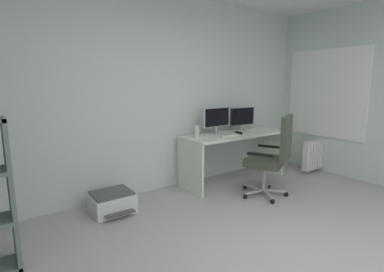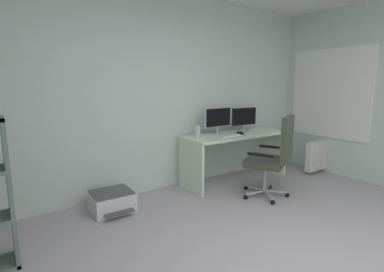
{
  "view_description": "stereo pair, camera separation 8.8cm",
  "coord_description": "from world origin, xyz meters",
  "px_view_note": "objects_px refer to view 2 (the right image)",
  "views": [
    {
      "loc": [
        -1.95,
        -1.01,
        1.5
      ],
      "look_at": [
        0.14,
        1.9,
        0.85
      ],
      "focal_mm": 27.82,
      "sensor_mm": 36.0,
      "label": 1
    },
    {
      "loc": [
        -1.88,
        -1.06,
        1.5
      ],
      "look_at": [
        0.14,
        1.9,
        0.85
      ],
      "focal_mm": 27.82,
      "sensor_mm": 36.0,
      "label": 2
    }
  ],
  "objects_px": {
    "monitor_secondary": "(244,118)",
    "desktop_speaker": "(198,131)",
    "printer": "(112,201)",
    "keyboard": "(229,135)",
    "computer_mouse": "(240,133)",
    "radiator": "(321,155)",
    "monitor_main": "(218,118)",
    "desk": "(235,145)",
    "office_chair": "(274,154)"
  },
  "relations": [
    {
      "from": "monitor_secondary",
      "to": "desktop_speaker",
      "type": "height_order",
      "value": "monitor_secondary"
    },
    {
      "from": "printer",
      "to": "keyboard",
      "type": "bearing_deg",
      "value": -3.71
    },
    {
      "from": "keyboard",
      "to": "desktop_speaker",
      "type": "xyz_separation_m",
      "value": [
        -0.44,
        0.16,
        0.07
      ]
    },
    {
      "from": "computer_mouse",
      "to": "radiator",
      "type": "distance_m",
      "value": 1.62
    },
    {
      "from": "monitor_main",
      "to": "desktop_speaker",
      "type": "xyz_separation_m",
      "value": [
        -0.39,
        -0.05,
        -0.15
      ]
    },
    {
      "from": "computer_mouse",
      "to": "desktop_speaker",
      "type": "xyz_separation_m",
      "value": [
        -0.67,
        0.14,
        0.07
      ]
    },
    {
      "from": "desk",
      "to": "monitor_secondary",
      "type": "bearing_deg",
      "value": 21.22
    },
    {
      "from": "desk",
      "to": "monitor_main",
      "type": "xyz_separation_m",
      "value": [
        -0.27,
        0.1,
        0.42
      ]
    },
    {
      "from": "monitor_secondary",
      "to": "keyboard",
      "type": "distance_m",
      "value": 0.57
    },
    {
      "from": "computer_mouse",
      "to": "desktop_speaker",
      "type": "distance_m",
      "value": 0.69
    },
    {
      "from": "monitor_main",
      "to": "radiator",
      "type": "distance_m",
      "value": 1.99
    },
    {
      "from": "keyboard",
      "to": "office_chair",
      "type": "bearing_deg",
      "value": -76.88
    },
    {
      "from": "keyboard",
      "to": "printer",
      "type": "height_order",
      "value": "keyboard"
    },
    {
      "from": "office_chair",
      "to": "printer",
      "type": "xyz_separation_m",
      "value": [
        -1.9,
        0.78,
        -0.46
      ]
    },
    {
      "from": "monitor_main",
      "to": "keyboard",
      "type": "height_order",
      "value": "monitor_main"
    },
    {
      "from": "monitor_main",
      "to": "desktop_speaker",
      "type": "relative_size",
      "value": 2.89
    },
    {
      "from": "desk",
      "to": "office_chair",
      "type": "height_order",
      "value": "office_chair"
    },
    {
      "from": "computer_mouse",
      "to": "monitor_main",
      "type": "bearing_deg",
      "value": 151.96
    },
    {
      "from": "desk",
      "to": "computer_mouse",
      "type": "relative_size",
      "value": 16.69
    },
    {
      "from": "desk",
      "to": "desktop_speaker",
      "type": "xyz_separation_m",
      "value": [
        -0.66,
        0.05,
        0.27
      ]
    },
    {
      "from": "monitor_main",
      "to": "office_chair",
      "type": "bearing_deg",
      "value": -75.13
    },
    {
      "from": "desktop_speaker",
      "to": "radiator",
      "type": "bearing_deg",
      "value": -13.65
    },
    {
      "from": "keyboard",
      "to": "office_chair",
      "type": "height_order",
      "value": "office_chair"
    },
    {
      "from": "desk",
      "to": "desktop_speaker",
      "type": "height_order",
      "value": "desktop_speaker"
    },
    {
      "from": "desktop_speaker",
      "to": "keyboard",
      "type": "bearing_deg",
      "value": -20.2
    },
    {
      "from": "monitor_secondary",
      "to": "desktop_speaker",
      "type": "xyz_separation_m",
      "value": [
        -0.93,
        -0.05,
        -0.13
      ]
    },
    {
      "from": "office_chair",
      "to": "printer",
      "type": "distance_m",
      "value": 2.1
    },
    {
      "from": "monitor_main",
      "to": "printer",
      "type": "distance_m",
      "value": 1.88
    },
    {
      "from": "office_chair",
      "to": "printer",
      "type": "height_order",
      "value": "office_chair"
    },
    {
      "from": "monitor_secondary",
      "to": "office_chair",
      "type": "distance_m",
      "value": 1.0
    },
    {
      "from": "desk",
      "to": "printer",
      "type": "height_order",
      "value": "desk"
    },
    {
      "from": "monitor_secondary",
      "to": "computer_mouse",
      "type": "bearing_deg",
      "value": -143.4
    },
    {
      "from": "office_chair",
      "to": "printer",
      "type": "relative_size",
      "value": 2.21
    },
    {
      "from": "keyboard",
      "to": "printer",
      "type": "relative_size",
      "value": 0.69
    },
    {
      "from": "keyboard",
      "to": "computer_mouse",
      "type": "bearing_deg",
      "value": 2.4
    },
    {
      "from": "monitor_main",
      "to": "keyboard",
      "type": "xyz_separation_m",
      "value": [
        0.04,
        -0.21,
        -0.23
      ]
    },
    {
      "from": "computer_mouse",
      "to": "office_chair",
      "type": "relative_size",
      "value": 0.09
    },
    {
      "from": "desk",
      "to": "keyboard",
      "type": "distance_m",
      "value": 0.32
    },
    {
      "from": "computer_mouse",
      "to": "printer",
      "type": "xyz_separation_m",
      "value": [
        -1.95,
        0.09,
        -0.64
      ]
    },
    {
      "from": "monitor_secondary",
      "to": "radiator",
      "type": "bearing_deg",
      "value": -24.72
    },
    {
      "from": "computer_mouse",
      "to": "desktop_speaker",
      "type": "height_order",
      "value": "desktop_speaker"
    },
    {
      "from": "printer",
      "to": "radiator",
      "type": "distance_m",
      "value": 3.49
    },
    {
      "from": "monitor_main",
      "to": "desktop_speaker",
      "type": "distance_m",
      "value": 0.42
    },
    {
      "from": "desk",
      "to": "monitor_main",
      "type": "distance_m",
      "value": 0.51
    },
    {
      "from": "keyboard",
      "to": "computer_mouse",
      "type": "xyz_separation_m",
      "value": [
        0.24,
        0.02,
        0.01
      ]
    },
    {
      "from": "computer_mouse",
      "to": "office_chair",
      "type": "distance_m",
      "value": 0.71
    },
    {
      "from": "desk",
      "to": "radiator",
      "type": "xyz_separation_m",
      "value": [
        1.51,
        -0.47,
        -0.26
      ]
    },
    {
      "from": "monitor_secondary",
      "to": "computer_mouse",
      "type": "distance_m",
      "value": 0.37
    },
    {
      "from": "printer",
      "to": "monitor_secondary",
      "type": "bearing_deg",
      "value": 2.53
    },
    {
      "from": "office_chair",
      "to": "monitor_secondary",
      "type": "bearing_deg",
      "value": 71.11
    }
  ]
}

